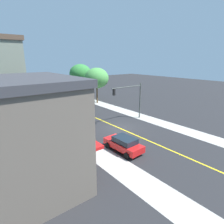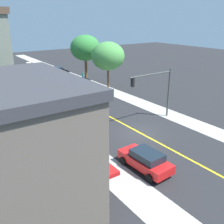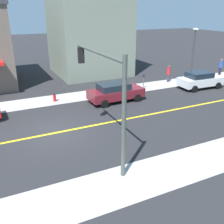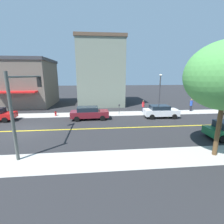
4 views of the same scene
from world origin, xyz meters
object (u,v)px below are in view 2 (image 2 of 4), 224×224
object	(u,v)px
street_lamp	(30,77)
black_pickup_truck	(59,72)
red_sedan_left_curb	(145,160)
white_sedan_left_curb	(48,95)
traffic_light_mast	(157,86)
pedestrian_teal_shirt	(83,77)
fire_hydrant	(81,139)
grey_sedan_left_curb	(23,80)
green_sedan_right_curb	(83,83)
pedestrian_red_shirt	(27,101)
street_tree_left_near	(85,48)
maroon_sedan_left_curb	(79,115)
parking_meter	(46,108)
pedestrian_blue_shirt	(12,88)
street_tree_right_corner	(108,56)

from	to	relation	value
street_lamp	black_pickup_truck	distance (m)	16.00
red_sedan_left_curb	white_sedan_left_curb	distance (m)	20.21
traffic_light_mast	pedestrian_teal_shirt	bearing A→B (deg)	-95.14
fire_hydrant	grey_sedan_left_curb	world-z (taller)	grey_sedan_left_curb
green_sedan_right_curb	pedestrian_red_shirt	distance (m)	11.51
traffic_light_mast	pedestrian_teal_shirt	world-z (taller)	traffic_light_mast
street_tree_left_near	maroon_sedan_left_curb	xyz separation A→B (m)	(-10.31, -16.56, -4.95)
black_pickup_truck	pedestrian_red_shirt	world-z (taller)	black_pickup_truck
pedestrian_teal_shirt	black_pickup_truck	bearing A→B (deg)	-38.29
parking_meter	fire_hydrant	bearing A→B (deg)	-90.46
grey_sedan_left_curb	white_sedan_left_curb	xyz separation A→B (m)	(0.06, -11.14, 0.03)
street_lamp	pedestrian_red_shirt	distance (m)	3.37
white_sedan_left_curb	pedestrian_blue_shirt	world-z (taller)	pedestrian_blue_shirt
street_tree_left_near	white_sedan_left_curb	size ratio (longest dim) A/B	1.84
green_sedan_right_curb	pedestrian_teal_shirt	size ratio (longest dim) A/B	2.44
parking_meter	traffic_light_mast	bearing A→B (deg)	-40.85
street_tree_left_near	pedestrian_blue_shirt	world-z (taller)	street_tree_left_near
street_tree_left_near	pedestrian_teal_shirt	distance (m)	4.95
street_lamp	grey_sedan_left_curb	world-z (taller)	street_lamp
green_sedan_right_curb	street_tree_right_corner	bearing A→B (deg)	-141.28
pedestrian_blue_shirt	traffic_light_mast	bearing A→B (deg)	-17.56
traffic_light_mast	pedestrian_blue_shirt	distance (m)	22.16
street_tree_left_near	street_tree_right_corner	distance (m)	7.63
red_sedan_left_curb	green_sedan_right_curb	size ratio (longest dim) A/B	0.97
parking_meter	traffic_light_mast	size ratio (longest dim) A/B	0.24
street_tree_left_near	black_pickup_truck	distance (m)	8.02
green_sedan_right_curb	pedestrian_blue_shirt	xyz separation A→B (m)	(-10.45, 2.62, 0.19)
parking_meter	pedestrian_red_shirt	world-z (taller)	pedestrian_red_shirt
maroon_sedan_left_curb	black_pickup_truck	distance (m)	23.50
pedestrian_red_shirt	pedestrian_blue_shirt	bearing A→B (deg)	-72.02
traffic_light_mast	street_lamp	size ratio (longest dim) A/B	1.06
black_pickup_truck	maroon_sedan_left_curb	bearing A→B (deg)	160.64
street_tree_left_near	pedestrian_blue_shirt	bearing A→B (deg)	-173.89
street_tree_left_near	traffic_light_mast	bearing A→B (deg)	-98.00
maroon_sedan_left_curb	white_sedan_left_curb	bearing A→B (deg)	-2.41
parking_meter	green_sedan_right_curb	size ratio (longest dim) A/B	0.31
street_tree_left_near	pedestrian_red_shirt	distance (m)	16.79
black_pickup_truck	pedestrian_teal_shirt	bearing A→B (deg)	-166.09
street_tree_right_corner	fire_hydrant	world-z (taller)	street_tree_right_corner
pedestrian_teal_shirt	pedestrian_red_shirt	xyz separation A→B (m)	(-12.31, -8.06, -0.08)
grey_sedan_left_curb	black_pickup_truck	distance (m)	7.78
street_tree_left_near	parking_meter	xyz separation A→B (m)	(-12.41, -12.53, -4.83)
pedestrian_blue_shirt	pedestrian_red_shirt	bearing A→B (deg)	-46.24
white_sedan_left_curb	pedestrian_teal_shirt	size ratio (longest dim) A/B	2.34
street_lamp	green_sedan_right_curb	world-z (taller)	street_lamp
street_tree_left_near	fire_hydrant	world-z (taller)	street_tree_left_near
traffic_light_mast	maroon_sedan_left_curb	xyz separation A→B (m)	(-7.40, 4.18, -3.04)
street_tree_right_corner	grey_sedan_left_curb	xyz separation A→B (m)	(-9.95, 11.27, -4.49)
green_sedan_right_curb	maroon_sedan_left_curb	bearing A→B (deg)	152.20
street_tree_right_corner	white_sedan_left_curb	bearing A→B (deg)	179.24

